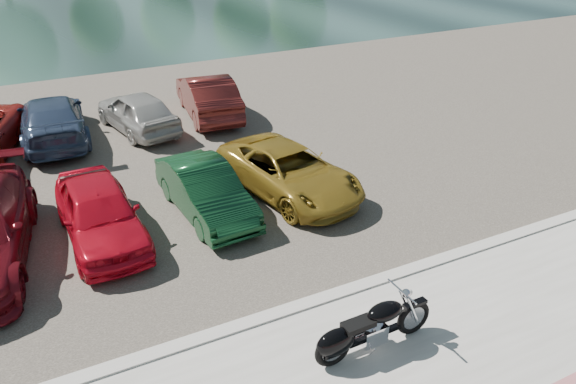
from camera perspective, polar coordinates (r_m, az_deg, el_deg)
name	(u,v)px	position (r m, az deg, el deg)	size (l,w,h in m)	color
ground	(387,370)	(9.90, 9.99, -17.42)	(200.00, 200.00, 0.00)	#595447
kerb	(326,299)	(11.07, 3.89, -10.77)	(60.00, 0.30, 0.14)	#A09D97
parking_lot	(185,141)	(18.35, -10.45, 5.14)	(60.00, 18.00, 0.04)	#3B3730
river	(64,4)	(46.12, -21.84, 17.33)	(120.00, 40.00, 0.00)	#172A26
motorcycle	(364,331)	(9.70, 7.73, -13.81)	(2.33, 0.75, 1.05)	black
car_4	(100,213)	(13.20, -18.59, -2.02)	(1.59, 3.96, 1.35)	red
car_5	(206,191)	(13.71, -8.36, 0.13)	(1.31, 3.77, 1.24)	#0F391D
car_6	(289,171)	(14.53, 0.07, 2.13)	(2.06, 4.46, 1.24)	olive
car_11	(52,119)	(19.33, -22.83, 6.85)	(1.96, 4.83, 1.40)	#314160
car_12	(137,111)	(19.26, -15.08, 7.92)	(1.57, 3.90, 1.33)	#A6A6A2
car_13	(208,96)	(20.14, -8.15, 9.65)	(1.54, 4.41, 1.45)	#541816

